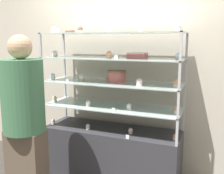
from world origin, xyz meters
The scene contains 35 objects.
back_wall centered at (0.00, 0.40, 1.30)m, with size 8.00×0.05×2.60m.
display_base centered at (0.00, 0.00, 0.30)m, with size 1.57×0.51×0.59m.
display_riser_lower centered at (0.00, 0.00, 0.85)m, with size 1.57×0.51×0.28m.
display_riser_middle centered at (0.00, 0.00, 1.13)m, with size 1.57×0.51×0.28m.
display_riser_upper centered at (0.00, 0.00, 1.40)m, with size 1.57×0.51×0.28m.
display_riser_top centered at (0.00, 0.00, 1.68)m, with size 1.57×0.51×0.28m.
layer_cake_centerpiece centered at (0.04, 0.05, 1.21)m, with size 0.22×0.22×0.13m.
sheet_cake_frosted centered at (0.28, 0.03, 1.45)m, with size 0.20×0.18×0.06m.
cupcake_0 centered at (-0.74, -0.10, 0.62)m, with size 0.05×0.05×0.06m.
cupcake_1 centered at (-0.26, -0.12, 0.62)m, with size 0.05×0.05×0.06m.
cupcake_2 centered at (0.25, -0.07, 0.62)m, with size 0.05×0.05×0.06m.
cupcake_3 centered at (0.74, -0.08, 0.62)m, with size 0.05×0.05×0.06m.
price_tag_0 centered at (0.27, -0.23, 0.61)m, with size 0.04×0.00×0.04m.
cupcake_4 centered at (-0.74, -0.06, 0.90)m, with size 0.05×0.05×0.07m.
cupcake_5 centered at (-0.24, -0.12, 0.90)m, with size 0.05×0.05×0.07m.
cupcake_6 centered at (0.24, -0.09, 0.90)m, with size 0.05×0.05×0.07m.
cupcake_7 centered at (0.73, -0.05, 0.90)m, with size 0.05×0.05×0.07m.
price_tag_1 centered at (0.11, -0.23, 0.89)m, with size 0.04×0.00×0.04m.
cupcake_8 centered at (-0.73, -0.10, 1.18)m, with size 0.07×0.07×0.08m.
cupcake_9 centered at (-0.36, -0.04, 1.18)m, with size 0.07×0.07×0.08m.
cupcake_10 centered at (0.36, -0.13, 1.18)m, with size 0.07×0.07×0.08m.
cupcake_11 centered at (0.72, -0.05, 1.18)m, with size 0.07×0.07×0.08m.
price_tag_2 centered at (-0.44, -0.23, 1.17)m, with size 0.04×0.00×0.04m.
cupcake_12 centered at (-0.72, -0.05, 1.45)m, with size 0.07×0.07×0.08m.
cupcake_13 centered at (0.00, -0.09, 1.45)m, with size 0.07×0.07×0.08m.
cupcake_14 centered at (0.73, -0.06, 1.45)m, with size 0.07×0.07×0.08m.
price_tag_3 centered at (0.14, -0.23, 1.44)m, with size 0.04×0.00×0.04m.
cupcake_15 centered at (-0.73, -0.04, 1.73)m, with size 0.06×0.06×0.08m.
cupcake_16 centered at (-0.37, -0.04, 1.73)m, with size 0.06×0.06×0.08m.
cupcake_17 centered at (0.00, -0.10, 1.73)m, with size 0.06×0.06×0.08m.
cupcake_18 centered at (0.36, -0.11, 1.73)m, with size 0.06×0.06×0.08m.
cupcake_19 centered at (0.72, -0.09, 1.73)m, with size 0.06×0.06×0.08m.
price_tag_4 centered at (-0.54, -0.23, 1.72)m, with size 0.04×0.00×0.04m.
donut_glazed centered at (-0.50, -0.05, 1.71)m, with size 0.11×0.11×0.03m.
customer_figure centered at (-0.54, -0.84, 0.89)m, with size 0.39×0.39×1.66m.
Camera 1 is at (1.09, -2.71, 1.60)m, focal length 42.00 mm.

